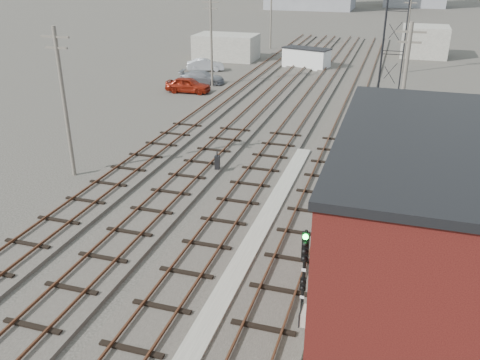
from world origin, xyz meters
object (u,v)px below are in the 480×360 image
at_px(car_grey, 202,77).
at_px(site_trailer, 306,58).
at_px(car_silver, 205,65).
at_px(car_red, 188,85).
at_px(switch_stand, 217,163).
at_px(signal_mast, 304,271).

bearing_deg(car_grey, site_trailer, -43.47).
bearing_deg(car_silver, site_trailer, -85.70).
bearing_deg(site_trailer, car_silver, -137.55).
bearing_deg(car_grey, car_red, 174.94).
xyz_separation_m(switch_stand, car_red, (-9.70, 18.55, 0.16)).
bearing_deg(car_grey, switch_stand, -162.59).
distance_m(signal_mast, car_red, 35.88).
height_order(signal_mast, car_silver, signal_mast).
bearing_deg(site_trailer, car_red, -103.37).
height_order(site_trailer, car_red, site_trailer).
bearing_deg(signal_mast, car_silver, 115.25).
xyz_separation_m(switch_stand, car_silver, (-11.81, 28.92, 0.11)).
distance_m(signal_mast, car_silver, 46.06).
distance_m(site_trailer, car_silver, 12.39).
distance_m(signal_mast, car_grey, 39.49).
height_order(car_red, car_grey, car_red).
bearing_deg(signal_mast, car_red, 119.28).
bearing_deg(car_silver, car_grey, 176.01).
height_order(site_trailer, car_grey, site_trailer).
bearing_deg(signal_mast, site_trailer, 100.27).
xyz_separation_m(site_trailer, car_grey, (-9.06, -11.79, -0.52)).
xyz_separation_m(switch_stand, car_grey, (-9.76, 22.61, 0.08)).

